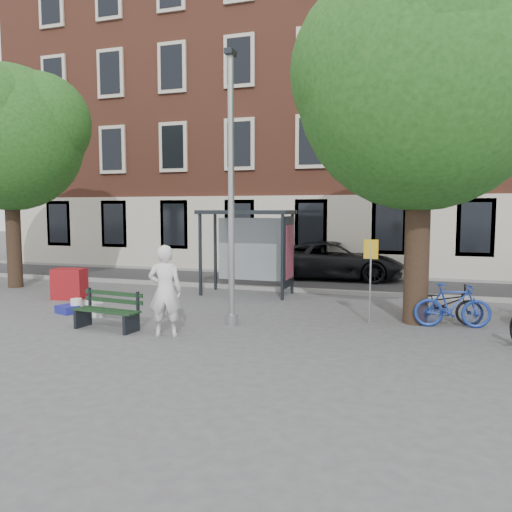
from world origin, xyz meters
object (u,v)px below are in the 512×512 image
object	(u,v)px
bike_b	(453,305)
bike_a	(442,304)
lamppost	(231,203)
bus_shelter	(260,233)
notice_sign	(371,263)
bench	(108,312)
red_stand	(69,284)
painter	(165,291)
car_dark	(335,260)

from	to	relation	value
bike_b	bike_a	bearing A→B (deg)	20.84
lamppost	bus_shelter	size ratio (longest dim) A/B	2.14
bike_b	notice_sign	bearing A→B (deg)	87.00
bench	bus_shelter	bearing A→B (deg)	77.66
lamppost	bus_shelter	world-z (taller)	lamppost
bike_a	bus_shelter	bearing A→B (deg)	67.07
red_stand	notice_sign	world-z (taller)	notice_sign
painter	notice_sign	bearing A→B (deg)	-164.97
bike_a	bike_b	xyz separation A→B (m)	(0.20, -0.34, 0.04)
red_stand	notice_sign	bearing A→B (deg)	-3.89
bike_b	red_stand	world-z (taller)	bike_b
red_stand	bus_shelter	bearing A→B (deg)	25.33
bus_shelter	painter	bearing A→B (deg)	-93.68
bench	bike_a	bearing A→B (deg)	28.70
bench	notice_sign	world-z (taller)	notice_sign
red_stand	painter	bearing A→B (deg)	-32.36
bike_b	notice_sign	size ratio (longest dim) A/B	0.85
bus_shelter	red_stand	xyz separation A→B (m)	(-5.14, -2.43, -1.47)
bike_a	bike_b	bearing A→B (deg)	-147.30
car_dark	red_stand	size ratio (longest dim) A/B	5.72
bench	red_stand	world-z (taller)	red_stand
car_dark	painter	bearing A→B (deg)	164.89
lamppost	bike_a	bearing A→B (deg)	19.36
bench	red_stand	xyz separation A→B (m)	(-3.29, 2.89, 0.08)
notice_sign	car_dark	bearing A→B (deg)	118.27
painter	car_dark	world-z (taller)	painter
bus_shelter	bike_b	world-z (taller)	bus_shelter
bus_shelter	bike_a	bearing A→B (deg)	-25.58
bike_a	car_dark	size ratio (longest dim) A/B	0.34
bus_shelter	lamppost	bearing A→B (deg)	-81.57
lamppost	notice_sign	bearing A→B (deg)	19.76
bike_b	car_dark	distance (m)	8.05
bike_a	red_stand	bearing A→B (deg)	92.33
bike_b	notice_sign	xyz separation A→B (m)	(-1.79, -0.20, 0.92)
lamppost	bike_a	size ratio (longest dim) A/B	3.47
red_stand	bike_a	bearing A→B (deg)	-0.32
lamppost	bench	bearing A→B (deg)	-153.57
lamppost	car_dark	distance (m)	8.71
bench	notice_sign	size ratio (longest dim) A/B	0.83
bike_b	notice_sign	world-z (taller)	notice_sign
painter	notice_sign	world-z (taller)	notice_sign
painter	notice_sign	size ratio (longest dim) A/B	0.98
painter	bus_shelter	bearing A→B (deg)	-110.28
bus_shelter	bench	bearing A→B (deg)	-109.14
lamppost	red_stand	distance (m)	6.43
bike_b	red_stand	xyz separation A→B (m)	(-10.54, 0.40, -0.05)
bus_shelter	bench	size ratio (longest dim) A/B	1.75
lamppost	bike_b	size ratio (longest dim) A/B	3.67
painter	bike_b	xyz separation A→B (m)	(5.75, 2.63, -0.46)
car_dark	red_stand	xyz separation A→B (m)	(-6.80, -6.73, -0.27)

